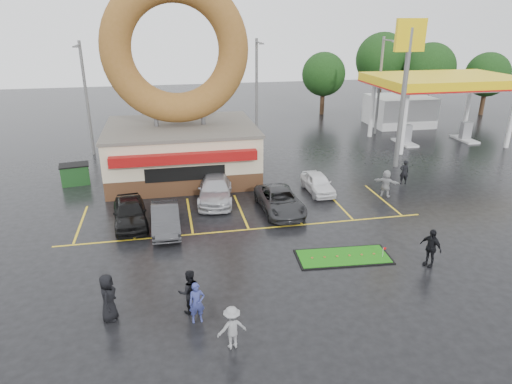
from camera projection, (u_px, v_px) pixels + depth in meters
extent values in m
plane|color=black|center=(262.00, 260.00, 21.45)|extent=(120.00, 120.00, 0.00)
cube|color=#472B19|center=(183.00, 168.00, 32.56)|extent=(10.00, 8.00, 1.20)
cube|color=beige|center=(181.00, 144.00, 31.92)|extent=(10.00, 8.00, 2.30)
cube|color=#59544C|center=(180.00, 127.00, 31.47)|extent=(10.20, 8.20, 0.20)
cube|color=maroon|center=(185.00, 158.00, 27.90)|extent=(9.00, 0.60, 0.60)
cylinder|color=slate|center=(156.00, 117.00, 30.92)|extent=(0.30, 0.30, 1.20)
cylinder|color=slate|center=(203.00, 116.00, 31.51)|extent=(0.30, 0.30, 1.20)
torus|color=brown|center=(176.00, 49.00, 29.62)|extent=(9.60, 2.00, 9.60)
cylinder|color=silver|center=(404.00, 124.00, 37.02)|extent=(0.40, 0.40, 5.00)
cylinder|color=silver|center=(512.00, 119.00, 38.86)|extent=(0.40, 0.40, 5.00)
cylinder|color=silver|center=(372.00, 110.00, 42.50)|extent=(0.40, 0.40, 5.00)
cylinder|color=silver|center=(468.00, 106.00, 44.35)|extent=(0.40, 0.40, 5.00)
cube|color=silver|center=(443.00, 83.00, 39.69)|extent=(12.00, 8.00, 0.50)
cube|color=yellow|center=(444.00, 80.00, 39.58)|extent=(12.30, 8.30, 0.70)
cube|color=#99999E|center=(406.00, 134.00, 40.71)|extent=(0.90, 0.60, 1.60)
cube|color=#99999E|center=(466.00, 131.00, 41.82)|extent=(0.90, 0.60, 1.60)
cube|color=silver|center=(399.00, 111.00, 47.44)|extent=(6.00, 5.00, 3.00)
cylinder|color=slate|center=(403.00, 101.00, 33.00)|extent=(0.36, 0.36, 10.00)
cube|color=yellow|center=(411.00, 35.00, 31.37)|extent=(2.20, 0.30, 2.20)
cylinder|color=slate|center=(87.00, 100.00, 36.25)|extent=(0.24, 0.24, 9.00)
cylinder|color=slate|center=(77.00, 45.00, 33.81)|extent=(0.12, 2.00, 0.12)
cube|color=slate|center=(75.00, 47.00, 32.92)|extent=(0.40, 0.18, 0.12)
cylinder|color=slate|center=(257.00, 92.00, 39.75)|extent=(0.24, 0.24, 9.00)
cylinder|color=slate|center=(259.00, 42.00, 37.31)|extent=(0.12, 2.00, 0.12)
cube|color=slate|center=(262.00, 44.00, 36.42)|extent=(0.40, 0.18, 0.12)
cylinder|color=slate|center=(379.00, 87.00, 42.88)|extent=(0.24, 0.24, 9.00)
cylinder|color=slate|center=(389.00, 40.00, 40.44)|extent=(0.12, 2.00, 0.12)
cube|color=slate|center=(394.00, 41.00, 39.55)|extent=(0.40, 0.18, 0.12)
cylinder|color=#332114|center=(426.00, 101.00, 53.14)|extent=(0.50, 0.50, 2.88)
sphere|color=black|center=(430.00, 68.00, 51.78)|extent=(5.60, 5.60, 5.60)
cylinder|color=#332114|center=(482.00, 104.00, 52.48)|extent=(0.50, 0.50, 2.52)
sphere|color=black|center=(488.00, 74.00, 51.29)|extent=(4.90, 4.90, 4.90)
cylinder|color=#332114|center=(379.00, 95.00, 55.99)|extent=(0.50, 0.50, 3.24)
sphere|color=black|center=(382.00, 59.00, 54.46)|extent=(6.30, 6.30, 6.30)
cylinder|color=#332114|center=(322.00, 103.00, 52.82)|extent=(0.50, 0.50, 2.52)
sphere|color=black|center=(324.00, 74.00, 51.63)|extent=(4.90, 4.90, 4.90)
imported|color=black|center=(130.00, 212.00, 24.91)|extent=(2.16, 4.47, 1.47)
imported|color=#313134|center=(165.00, 218.00, 24.24)|extent=(1.50, 4.16, 1.36)
imported|color=#B2B2B7|center=(215.00, 189.00, 28.19)|extent=(2.70, 5.26, 1.46)
imported|color=#2E2E31|center=(280.00, 201.00, 26.63)|extent=(2.35, 4.85, 1.33)
imported|color=white|center=(318.00, 183.00, 29.53)|extent=(1.52, 3.69, 1.25)
imported|color=navy|center=(197.00, 303.00, 16.91)|extent=(0.63, 0.45, 1.63)
imported|color=black|center=(189.00, 292.00, 17.43)|extent=(0.96, 0.80, 1.81)
imported|color=gray|center=(232.00, 328.00, 15.58)|extent=(1.13, 0.77, 1.61)
imported|color=black|center=(108.00, 297.00, 16.99)|extent=(0.72, 1.00, 1.90)
imported|color=black|center=(431.00, 248.00, 20.72)|extent=(0.85, 1.16, 1.83)
imported|color=#9C9D9F|center=(386.00, 183.00, 28.76)|extent=(1.58, 1.42, 1.75)
imported|color=black|center=(404.00, 172.00, 30.92)|extent=(0.67, 0.50, 1.68)
cube|color=#1A451C|center=(75.00, 175.00, 31.02)|extent=(1.97, 1.47, 1.30)
cube|color=black|center=(343.00, 257.00, 21.72)|extent=(4.58, 2.23, 0.05)
cube|color=#1D6F12|center=(343.00, 256.00, 21.71)|extent=(4.37, 2.02, 0.03)
cylinder|color=silver|center=(383.00, 252.00, 21.56)|extent=(0.02, 0.02, 0.51)
cube|color=red|center=(385.00, 248.00, 21.50)|extent=(0.14, 0.01, 0.10)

